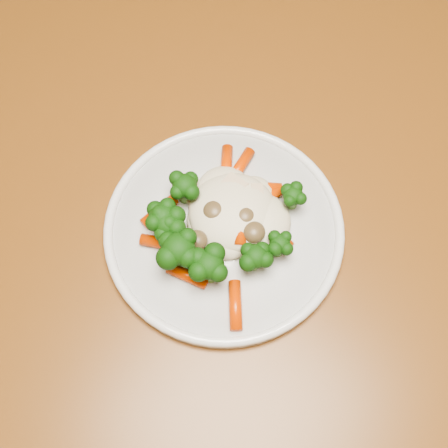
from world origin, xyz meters
name	(u,v)px	position (x,y,z in m)	size (l,w,h in m)	color
dining_table	(275,293)	(0.05, -0.18, 0.65)	(1.44, 1.25, 0.75)	brown
plate	(224,230)	(-0.01, -0.19, 0.76)	(0.24, 0.24, 0.01)	silver
meal	(216,224)	(-0.02, -0.20, 0.78)	(0.15, 0.17, 0.05)	beige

